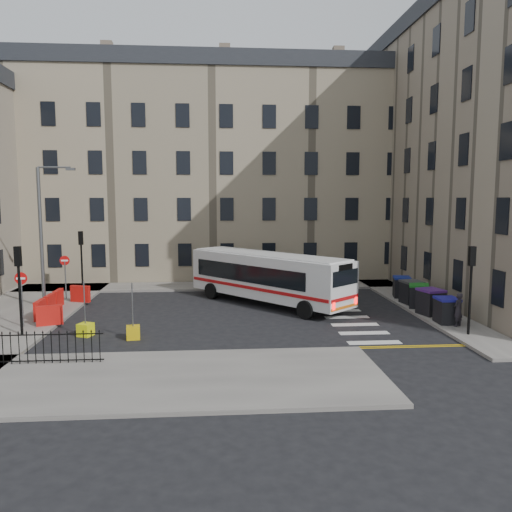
{
  "coord_description": "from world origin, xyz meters",
  "views": [
    {
      "loc": [
        -2.94,
        -27.2,
        6.42
      ],
      "look_at": [
        -0.68,
        2.15,
        3.0
      ],
      "focal_mm": 35.0,
      "sensor_mm": 36.0,
      "label": 1
    }
  ],
  "objects": [
    {
      "name": "bus",
      "position": [
        0.03,
        2.38,
        1.76
      ],
      "size": [
        9.25,
        10.08,
        3.05
      ],
      "rotation": [
        0.0,
        0.0,
        0.72
      ],
      "color": "silver",
      "rests_on": "ground"
    },
    {
      "name": "pavement_sw",
      "position": [
        -7.0,
        -10.0,
        0.07
      ],
      "size": [
        20.0,
        6.0,
        0.15
      ],
      "primitive_type": "cube",
      "color": "slate",
      "rests_on": "ground"
    },
    {
      "name": "pavement_west",
      "position": [
        -14.0,
        1.0,
        0.07
      ],
      "size": [
        6.0,
        22.0,
        0.15
      ],
      "primitive_type": "cube",
      "color": "slate",
      "rests_on": "ground"
    },
    {
      "name": "terrace_north",
      "position": [
        -7.0,
        15.5,
        8.62
      ],
      "size": [
        38.3,
        10.8,
        17.2
      ],
      "color": "gray",
      "rests_on": "ground"
    },
    {
      "name": "traffic_light_sw",
      "position": [
        -12.0,
        -4.0,
        2.87
      ],
      "size": [
        0.28,
        0.22,
        4.1
      ],
      "color": "black",
      "rests_on": "pavement_west"
    },
    {
      "name": "traffic_light_east",
      "position": [
        8.6,
        -5.5,
        2.87
      ],
      "size": [
        0.28,
        0.22,
        4.1
      ],
      "color": "black",
      "rests_on": "pavement_east"
    },
    {
      "name": "no_entry_south",
      "position": [
        -12.5,
        -2.5,
        2.08
      ],
      "size": [
        0.6,
        0.08,
        3.0
      ],
      "color": "#595B5E",
      "rests_on": "pavement_west"
    },
    {
      "name": "pavement_east",
      "position": [
        9.0,
        4.0,
        0.07
      ],
      "size": [
        2.4,
        26.0,
        0.15
      ],
      "primitive_type": "cube",
      "color": "slate",
      "rests_on": "ground"
    },
    {
      "name": "no_entry_north",
      "position": [
        -12.5,
        4.5,
        2.08
      ],
      "size": [
        0.6,
        0.08,
        3.0
      ],
      "color": "#595B5E",
      "rests_on": "pavement_west"
    },
    {
      "name": "wheelie_bin_d",
      "position": [
        8.59,
        1.37,
        0.84
      ],
      "size": [
        1.24,
        1.38,
        1.37
      ],
      "rotation": [
        0.0,
        0.0,
        0.13
      ],
      "color": "black",
      "rests_on": "pavement_east"
    },
    {
      "name": "wheelie_bin_e",
      "position": [
        8.7,
        3.26,
        0.81
      ],
      "size": [
        1.28,
        1.39,
        1.31
      ],
      "rotation": [
        0.0,
        0.0,
        -0.23
      ],
      "color": "black",
      "rests_on": "pavement_east"
    },
    {
      "name": "pedestrian",
      "position": [
        8.78,
        -4.07,
        0.98
      ],
      "size": [
        0.72,
        0.68,
        1.66
      ],
      "primitive_type": "imported",
      "rotation": [
        0.0,
        0.0,
        3.79
      ],
      "color": "black",
      "rests_on": "pavement_east"
    },
    {
      "name": "ground",
      "position": [
        0.0,
        0.0,
        0.0
      ],
      "size": [
        120.0,
        120.0,
        0.0
      ],
      "primitive_type": "plane",
      "color": "black",
      "rests_on": "ground"
    },
    {
      "name": "pavement_north",
      "position": [
        -6.0,
        8.6,
        0.07
      ],
      "size": [
        36.0,
        3.2,
        0.15
      ],
      "primitive_type": "cube",
      "color": "slate",
      "rests_on": "ground"
    },
    {
      "name": "wheelie_bin_c",
      "position": [
        8.57,
        0.24,
        0.84
      ],
      "size": [
        1.44,
        1.53,
        1.36
      ],
      "rotation": [
        0.0,
        0.0,
        -0.37
      ],
      "color": "black",
      "rests_on": "pavement_east"
    },
    {
      "name": "traffic_light_nw",
      "position": [
        -12.0,
        6.5,
        2.87
      ],
      "size": [
        0.28,
        0.22,
        4.1
      ],
      "color": "black",
      "rests_on": "pavement_west"
    },
    {
      "name": "bollard_chevron",
      "position": [
        -9.16,
        -3.89,
        0.3
      ],
      "size": [
        0.78,
        0.78,
        0.6
      ],
      "primitive_type": "cube",
      "rotation": [
        0.0,
        0.0,
        -0.38
      ],
      "color": "#E6EC0D",
      "rests_on": "ground"
    },
    {
      "name": "bollard_yellow",
      "position": [
        -6.85,
        -4.56,
        0.3
      ],
      "size": [
        0.69,
        0.69,
        0.6
      ],
      "primitive_type": "cube",
      "rotation": [
        0.0,
        0.0,
        0.17
      ],
      "color": "gold",
      "rests_on": "ground"
    },
    {
      "name": "wheelie_bin_b",
      "position": [
        8.51,
        -1.52,
        0.86
      ],
      "size": [
        1.39,
        1.5,
        1.4
      ],
      "rotation": [
        0.0,
        0.0,
        0.25
      ],
      "color": "black",
      "rests_on": "pavement_east"
    },
    {
      "name": "roadworks_barriers",
      "position": [
        -11.84,
        0.5,
        0.65
      ],
      "size": [
        1.66,
        6.26,
        1.0
      ],
      "color": "red",
      "rests_on": "pavement_west"
    },
    {
      "name": "streetlamp",
      "position": [
        -13.0,
        2.0,
        4.34
      ],
      "size": [
        0.5,
        0.22,
        8.14
      ],
      "color": "#595B5E",
      "rests_on": "pavement_west"
    },
    {
      "name": "wheelie_bin_a",
      "position": [
        8.54,
        -3.38,
        0.81
      ],
      "size": [
        1.05,
        1.2,
        1.3
      ],
      "rotation": [
        0.0,
        0.0,
        -0.02
      ],
      "color": "black",
      "rests_on": "pavement_east"
    }
  ]
}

